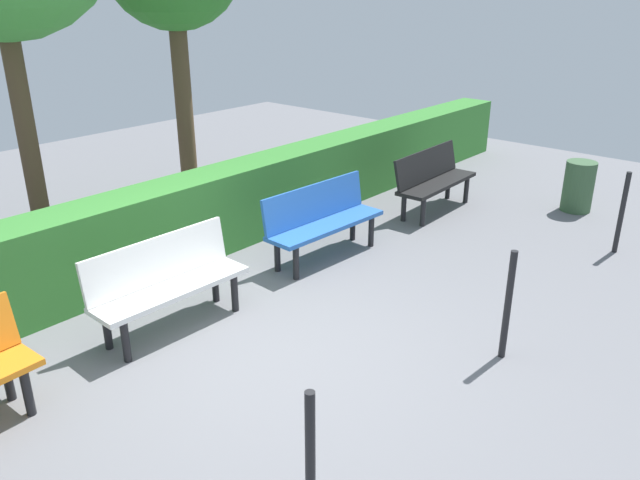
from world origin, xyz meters
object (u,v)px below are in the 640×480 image
bench_white (167,280)px  trash_bin (578,186)px  bench_blue (322,218)px  bench_black (433,178)px

bench_white → trash_bin: (-5.77, 1.70, -0.12)m
bench_white → bench_blue: bearing=-179.1°
bench_blue → bench_white: 2.18m
bench_black → trash_bin: size_ratio=2.17×
bench_white → trash_bin: size_ratio=2.13×
bench_blue → trash_bin: bench_blue is taller
bench_black → bench_blue: bench_blue is taller
bench_white → bench_black: bearing=179.5°
bench_blue → trash_bin: bearing=157.8°
bench_black → bench_white: bearing=-3.5°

